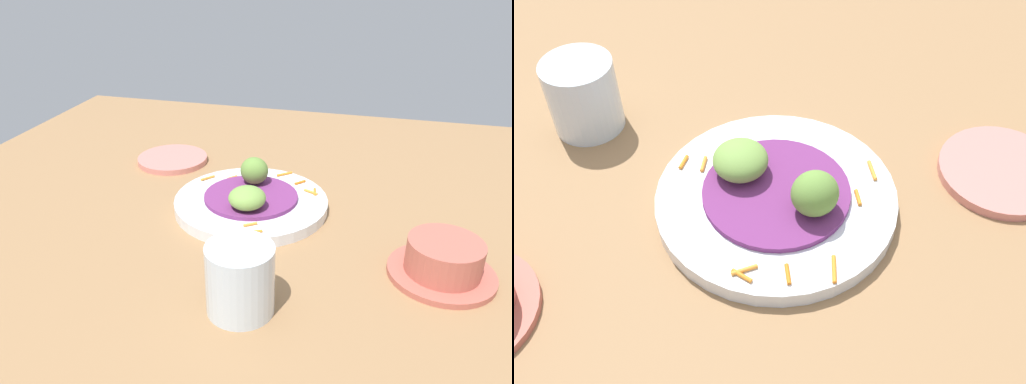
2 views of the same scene
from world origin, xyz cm
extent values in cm
cube|color=#936D47|center=(0.00, 0.00, 1.00)|extent=(110.00, 110.00, 2.00)
cylinder|color=silver|center=(-2.38, -2.93, 2.87)|extent=(23.88, 23.88, 1.73)
cylinder|color=#702D6B|center=(-2.38, -2.93, 4.05)|extent=(14.60, 14.60, 0.63)
cylinder|color=orange|center=(-11.10, -7.10, 3.93)|extent=(2.38, 1.44, 0.40)
cylinder|color=orange|center=(-4.49, 5.25, 3.93)|extent=(1.86, 1.48, 0.40)
cylinder|color=orange|center=(2.60, -9.19, 3.93)|extent=(1.53, 1.72, 0.40)
cylinder|color=orange|center=(-11.70, -7.37, 3.93)|extent=(0.71, 2.12, 0.40)
cylinder|color=orange|center=(-5.65, -12.86, 3.93)|extent=(2.42, 2.16, 0.40)
cylinder|color=orange|center=(-8.83, -10.22, 3.93)|extent=(1.67, 1.82, 0.40)
cylinder|color=orange|center=(6.54, -7.99, 3.93)|extent=(1.93, 2.28, 0.40)
cylinder|color=orange|center=(-5.71, 6.97, 3.93)|extent=(1.84, 1.14, 0.40)
ellipsoid|color=olive|center=(-1.80, -7.21, 6.55)|extent=(5.75, 5.60, 4.39)
ellipsoid|color=#759E47|center=(-2.96, 1.35, 6.00)|extent=(7.29, 7.28, 3.28)
cylinder|color=tan|center=(16.91, -17.24, 2.52)|extent=(13.05, 13.05, 1.04)
cylinder|color=silver|center=(-7.58, 20.96, 6.14)|extent=(7.78, 7.78, 8.27)
camera|label=1|loc=(-20.99, 65.34, 39.92)|focal=35.79mm
camera|label=2|loc=(-33.09, -30.63, 48.99)|focal=43.70mm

